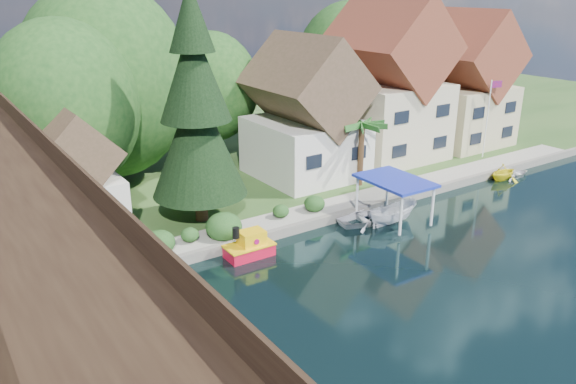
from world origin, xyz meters
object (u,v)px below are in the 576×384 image
Objects in this scene: house_left at (305,118)px; boat_yellow at (504,171)px; palm_tree at (362,127)px; tugboat at (250,246)px; house_center at (387,89)px; boat_white_a at (367,216)px; shed at (74,182)px; boat_white_b at (511,173)px; conifer at (196,112)px; boat_canopy at (393,205)px; trestle_bridge at (3,231)px; house_right at (461,88)px; flagpole at (490,111)px.

boat_yellow is at bearing -33.23° from house_left.
palm_tree is (2.04, -4.32, -0.12)m from house_left.
palm_tree is 1.83× the size of boat_yellow.
boat_yellow is at bearing 0.86° from tugboat.
boat_white_a is at bearing -137.25° from house_center.
boat_white_b is at bearing -12.42° from shed.
shed is 1.51× the size of palm_tree.
house_center is 0.94× the size of conifer.
boat_canopy is 1.46× the size of boat_white_b.
trestle_bridge is 33.96m from house_center.
trestle_bridge is 5.63× the size of shed.
house_center reaches higher than boat_white_b.
trestle_bridge is 3.00× the size of conifer.
house_right is 21.43m from boat_canopy.
flagpole reaches higher than boat_canopy.
conifer is 3.01× the size of boat_canopy.
house_center is (9.00, 0.50, 1.28)m from house_left.
conifer is 27.05m from boat_white_b.
conifer is 3.62× the size of boat_white_a.
boat_canopy is at bearing -31.63° from conifer.
boat_white_a is at bearing -0.44° from tugboat.
conifer is 4.39× the size of boat_white_b.
house_right is at bearing -57.73° from boat_white_a.
palm_tree is 7.40m from boat_canopy.
shed is 1.15× the size of flagpole.
house_right is (41.00, 10.83, 0.43)m from trestle_bridge.
shed is (5.00, 9.33, -1.52)m from trestle_bridge.
boat_yellow is (13.70, 1.50, -0.58)m from boat_canopy.
trestle_bridge is 36.79m from boat_yellow.
flagpole is at bearing 18.48° from boat_canopy.
boat_yellow is (13.45, -8.81, -4.39)m from house_left.
boat_white_b is (14.69, -8.70, -4.79)m from house_left.
house_left is at bearing 55.69° from boat_yellow.
house_right is 1.59× the size of shed.
trestle_bridge reaches higher than boat_white_a.
trestle_bridge is 10.86× the size of boat_white_a.
boat_canopy is at bearing -6.37° from tugboat.
flagpole is at bearing -37.00° from house_center.
house_left reaches higher than trestle_bridge.
conifer is at bearing 94.38° from tugboat.
boat_yellow is (23.93, 0.36, 0.13)m from tugboat.
conifer is (-19.90, -4.25, 1.17)m from house_center.
flagpole is (26.99, -1.09, -2.91)m from conifer.
boat_canopy is 13.80m from boat_yellow.
house_right reaches higher than shed.
trestle_bridge reaches higher than boat_white_b.
palm_tree reaches higher than tugboat.
shed is at bearing 172.00° from palm_tree.
house_center is at bearing -40.29° from boat_white_a.
palm_tree is at bearing 177.85° from flagpole.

